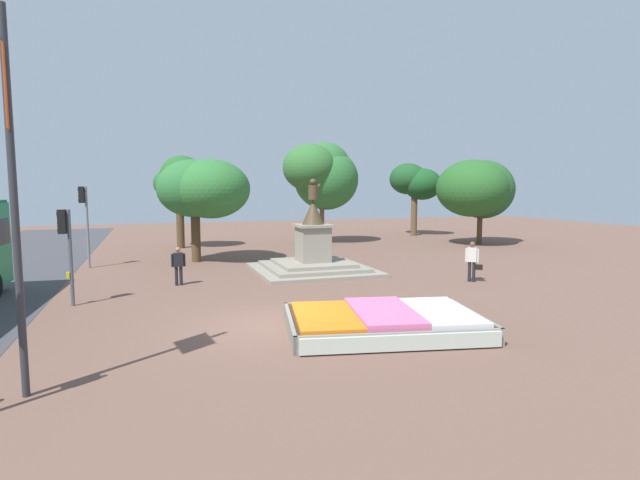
{
  "coord_description": "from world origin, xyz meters",
  "views": [
    {
      "loc": [
        -3.18,
        -13.78,
        3.97
      ],
      "look_at": [
        2.74,
        3.62,
        2.03
      ],
      "focal_mm": 28.0,
      "sensor_mm": 36.0,
      "label": 1
    }
  ],
  "objects_px": {
    "traffic_light_mid_block": "(66,240)",
    "traffic_light_far_corner": "(85,212)",
    "banner_pole": "(13,188)",
    "statue_monument": "(313,256)",
    "pedestrian_with_handbag": "(472,259)",
    "flower_planter": "(385,322)",
    "pedestrian_near_planter": "(178,264)"
  },
  "relations": [
    {
      "from": "flower_planter",
      "to": "statue_monument",
      "type": "height_order",
      "value": "statue_monument"
    },
    {
      "from": "statue_monument",
      "to": "pedestrian_near_planter",
      "type": "height_order",
      "value": "statue_monument"
    },
    {
      "from": "flower_planter",
      "to": "pedestrian_with_handbag",
      "type": "distance_m",
      "value": 8.71
    },
    {
      "from": "traffic_light_far_corner",
      "to": "pedestrian_near_planter",
      "type": "height_order",
      "value": "traffic_light_far_corner"
    },
    {
      "from": "statue_monument",
      "to": "pedestrian_near_planter",
      "type": "distance_m",
      "value": 6.37
    },
    {
      "from": "pedestrian_near_planter",
      "to": "traffic_light_far_corner",
      "type": "bearing_deg",
      "value": 123.97
    },
    {
      "from": "flower_planter",
      "to": "traffic_light_far_corner",
      "type": "height_order",
      "value": "traffic_light_far_corner"
    },
    {
      "from": "statue_monument",
      "to": "traffic_light_mid_block",
      "type": "xyz_separation_m",
      "value": [
        -9.9,
        -3.92,
        1.5
      ]
    },
    {
      "from": "traffic_light_far_corner",
      "to": "banner_pole",
      "type": "bearing_deg",
      "value": -87.54
    },
    {
      "from": "traffic_light_far_corner",
      "to": "pedestrian_with_handbag",
      "type": "height_order",
      "value": "traffic_light_far_corner"
    },
    {
      "from": "flower_planter",
      "to": "pedestrian_with_handbag",
      "type": "relative_size",
      "value": 3.45
    },
    {
      "from": "flower_planter",
      "to": "pedestrian_near_planter",
      "type": "xyz_separation_m",
      "value": [
        -5.03,
        8.63,
        0.62
      ]
    },
    {
      "from": "statue_monument",
      "to": "banner_pole",
      "type": "bearing_deg",
      "value": -129.17
    },
    {
      "from": "pedestrian_with_handbag",
      "to": "traffic_light_mid_block",
      "type": "bearing_deg",
      "value": 177.48
    },
    {
      "from": "pedestrian_with_handbag",
      "to": "pedestrian_near_planter",
      "type": "height_order",
      "value": "pedestrian_with_handbag"
    },
    {
      "from": "pedestrian_near_planter",
      "to": "banner_pole",
      "type": "bearing_deg",
      "value": -108.03
    },
    {
      "from": "flower_planter",
      "to": "statue_monument",
      "type": "distance_m",
      "value": 10.13
    },
    {
      "from": "statue_monument",
      "to": "pedestrian_with_handbag",
      "type": "relative_size",
      "value": 3.16
    },
    {
      "from": "pedestrian_with_handbag",
      "to": "flower_planter",
      "type": "bearing_deg",
      "value": -141.1
    },
    {
      "from": "traffic_light_mid_block",
      "to": "flower_planter",
      "type": "bearing_deg",
      "value": -35.14
    },
    {
      "from": "statue_monument",
      "to": "traffic_light_far_corner",
      "type": "distance_m",
      "value": 11.44
    },
    {
      "from": "statue_monument",
      "to": "banner_pole",
      "type": "distance_m",
      "value": 15.49
    },
    {
      "from": "traffic_light_mid_block",
      "to": "traffic_light_far_corner",
      "type": "bearing_deg",
      "value": 92.53
    },
    {
      "from": "flower_planter",
      "to": "traffic_light_mid_block",
      "type": "distance_m",
      "value": 10.83
    },
    {
      "from": "traffic_light_far_corner",
      "to": "statue_monument",
      "type": "bearing_deg",
      "value": -24.14
    },
    {
      "from": "statue_monument",
      "to": "traffic_light_far_corner",
      "type": "height_order",
      "value": "statue_monument"
    },
    {
      "from": "statue_monument",
      "to": "pedestrian_near_planter",
      "type": "xyz_separation_m",
      "value": [
        -6.21,
        -1.42,
        0.15
      ]
    },
    {
      "from": "traffic_light_mid_block",
      "to": "banner_pole",
      "type": "height_order",
      "value": "banner_pole"
    },
    {
      "from": "traffic_light_mid_block",
      "to": "banner_pole",
      "type": "xyz_separation_m",
      "value": [
        0.33,
        -7.82,
        1.71
      ]
    },
    {
      "from": "traffic_light_mid_block",
      "to": "traffic_light_far_corner",
      "type": "height_order",
      "value": "traffic_light_far_corner"
    },
    {
      "from": "banner_pole",
      "to": "pedestrian_with_handbag",
      "type": "xyz_separation_m",
      "value": [
        15.14,
        7.14,
        -2.99
      ]
    },
    {
      "from": "statue_monument",
      "to": "pedestrian_with_handbag",
      "type": "distance_m",
      "value": 7.23
    }
  ]
}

